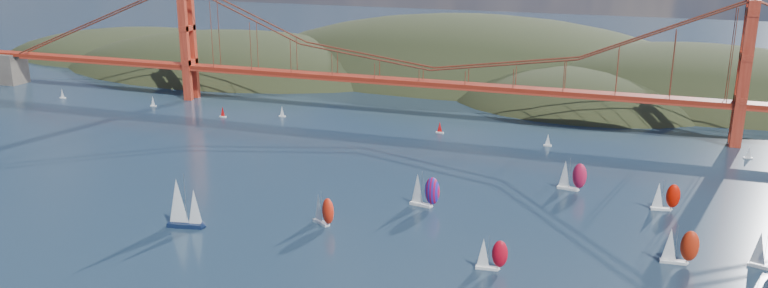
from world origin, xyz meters
TOP-DOWN VIEW (x-y plane):
  - headlands at (44.95, 278.29)m, footprint 725.00×225.00m
  - bridge at (-1.75, 180.00)m, footprint 552.00×12.00m
  - sloop_navy at (-32.65, 41.62)m, footprint 10.44×6.50m
  - racer_0 at (3.30, 55.88)m, footprint 8.52×6.54m
  - racer_1 at (53.37, 43.22)m, footprint 7.86×3.54m
  - racer_2 at (96.65, 61.84)m, footprint 8.97×3.78m
  - racer_3 at (93.87, 99.20)m, footprint 8.26×4.19m
  - racer_5 at (66.11, 108.01)m, footprint 9.25×4.62m
  - racer_rwb at (26.12, 78.82)m, footprint 9.72×5.00m
  - distant_boat_0 at (-179.85, 160.06)m, footprint 3.00×2.00m
  - distant_boat_1 at (-128.22, 160.35)m, footprint 3.00×2.00m
  - distant_boat_2 at (-87.13, 153.22)m, footprint 3.00×2.00m
  - distant_boat_3 at (-62.96, 162.45)m, footprint 3.00×2.00m
  - distant_boat_4 at (123.09, 162.59)m, footprint 3.00×2.00m
  - distant_boat_8 at (52.79, 155.02)m, footprint 3.00×2.00m
  - distant_boat_9 at (9.14, 159.48)m, footprint 3.00×2.00m

SIDE VIEW (x-z plane):
  - headlands at x=44.95m, z-range -60.46..35.54m
  - distant_boat_0 at x=-179.85m, z-range 0.06..4.76m
  - distant_boat_1 at x=-128.22m, z-range 0.06..4.76m
  - distant_boat_2 at x=-87.13m, z-range 0.06..4.76m
  - distant_boat_3 at x=-62.96m, z-range 0.06..4.76m
  - distant_boat_4 at x=123.09m, z-range 0.06..4.76m
  - distant_boat_8 at x=52.79m, z-range 0.06..4.76m
  - distant_boat_9 at x=9.14m, z-range 0.06..4.76m
  - racer_1 at x=53.37m, z-range -0.24..8.65m
  - racer_3 at x=93.87m, z-range -0.25..9.02m
  - racer_0 at x=3.30m, z-range -0.27..9.38m
  - racer_2 at x=96.65m, z-range -0.28..9.94m
  - racer_5 at x=66.11m, z-range -0.29..10.12m
  - racer_rwb at x=26.12m, z-range -0.30..10.62m
  - sloop_navy at x=-32.65m, z-range -0.92..14.72m
  - bridge at x=-1.75m, z-range 4.73..59.73m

